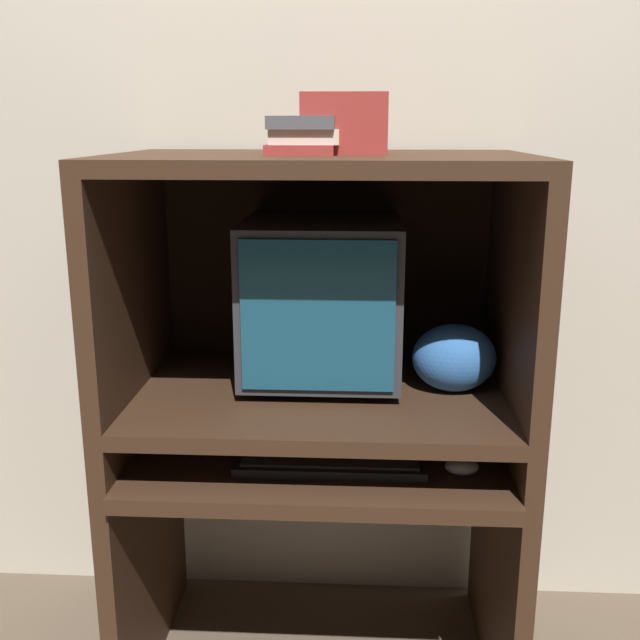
{
  "coord_description": "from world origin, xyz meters",
  "views": [
    {
      "loc": [
        0.09,
        -1.39,
        1.38
      ],
      "look_at": [
        -0.0,
        0.31,
        0.94
      ],
      "focal_mm": 42.0,
      "sensor_mm": 36.0,
      "label": 1
    }
  ],
  "objects_px": {
    "book_stack": "(302,135)",
    "snack_bag": "(454,358)",
    "keyboard": "(330,462)",
    "mouse": "(462,467)",
    "crt_monitor": "(321,299)",
    "storage_box": "(345,124)"
  },
  "relations": [
    {
      "from": "keyboard",
      "to": "snack_bag",
      "type": "height_order",
      "value": "snack_bag"
    },
    {
      "from": "mouse",
      "to": "snack_bag",
      "type": "height_order",
      "value": "snack_bag"
    },
    {
      "from": "book_stack",
      "to": "crt_monitor",
      "type": "bearing_deg",
      "value": 77.59
    },
    {
      "from": "book_stack",
      "to": "keyboard",
      "type": "bearing_deg",
      "value": -51.04
    },
    {
      "from": "crt_monitor",
      "to": "keyboard",
      "type": "bearing_deg",
      "value": -81.59
    },
    {
      "from": "snack_bag",
      "to": "mouse",
      "type": "bearing_deg",
      "value": -88.32
    },
    {
      "from": "book_stack",
      "to": "storage_box",
      "type": "xyz_separation_m",
      "value": [
        0.09,
        0.06,
        0.02
      ]
    },
    {
      "from": "keyboard",
      "to": "book_stack",
      "type": "height_order",
      "value": "book_stack"
    },
    {
      "from": "mouse",
      "to": "crt_monitor",
      "type": "bearing_deg",
      "value": 142.92
    },
    {
      "from": "book_stack",
      "to": "snack_bag",
      "type": "bearing_deg",
      "value": 12.16
    },
    {
      "from": "keyboard",
      "to": "book_stack",
      "type": "xyz_separation_m",
      "value": [
        -0.07,
        0.08,
        0.72
      ]
    },
    {
      "from": "snack_bag",
      "to": "book_stack",
      "type": "xyz_separation_m",
      "value": [
        -0.35,
        -0.08,
        0.52
      ]
    },
    {
      "from": "storage_box",
      "to": "mouse",
      "type": "bearing_deg",
      "value": -31.21
    },
    {
      "from": "crt_monitor",
      "to": "storage_box",
      "type": "distance_m",
      "value": 0.43
    },
    {
      "from": "snack_bag",
      "to": "storage_box",
      "type": "height_order",
      "value": "storage_box"
    },
    {
      "from": "book_stack",
      "to": "storage_box",
      "type": "distance_m",
      "value": 0.11
    },
    {
      "from": "snack_bag",
      "to": "keyboard",
      "type": "bearing_deg",
      "value": -151.34
    },
    {
      "from": "crt_monitor",
      "to": "mouse",
      "type": "xyz_separation_m",
      "value": [
        0.33,
        -0.25,
        -0.32
      ]
    },
    {
      "from": "keyboard",
      "to": "book_stack",
      "type": "distance_m",
      "value": 0.72
    },
    {
      "from": "book_stack",
      "to": "storage_box",
      "type": "bearing_deg",
      "value": 35.22
    },
    {
      "from": "snack_bag",
      "to": "book_stack",
      "type": "bearing_deg",
      "value": -167.84
    },
    {
      "from": "keyboard",
      "to": "snack_bag",
      "type": "xyz_separation_m",
      "value": [
        0.29,
        0.16,
        0.2
      ]
    }
  ]
}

